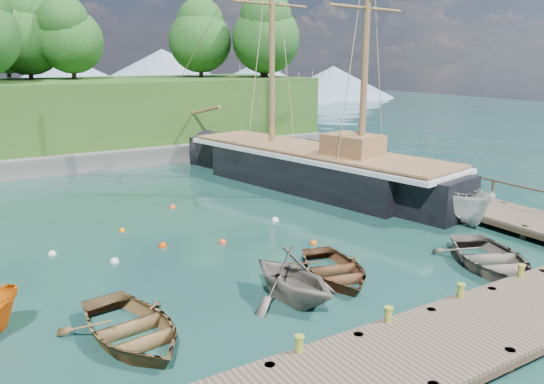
{
  "coord_description": "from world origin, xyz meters",
  "views": [
    {
      "loc": [
        -10.77,
        -14.91,
        7.8
      ],
      "look_at": [
        1.0,
        4.44,
        2.0
      ],
      "focal_mm": 35.0,
      "sensor_mm": 36.0,
      "label": 1
    }
  ],
  "objects_px": {
    "rowboat_0": "(132,340)",
    "rowboat_2": "(334,278)",
    "rowboat_1": "(292,300)",
    "schooner": "(313,171)",
    "rowboat_3": "(491,268)",
    "cabin_boat_white": "(454,219)"
  },
  "relations": [
    {
      "from": "rowboat_0",
      "to": "rowboat_2",
      "type": "height_order",
      "value": "rowboat_0"
    },
    {
      "from": "rowboat_2",
      "to": "rowboat_1",
      "type": "bearing_deg",
      "value": -146.47
    },
    {
      "from": "rowboat_0",
      "to": "schooner",
      "type": "relative_size",
      "value": 0.18
    },
    {
      "from": "rowboat_0",
      "to": "rowboat_1",
      "type": "xyz_separation_m",
      "value": [
        5.27,
        -0.26,
        0.0
      ]
    },
    {
      "from": "rowboat_3",
      "to": "rowboat_2",
      "type": "bearing_deg",
      "value": -175.24
    },
    {
      "from": "cabin_boat_white",
      "to": "rowboat_2",
      "type": "bearing_deg",
      "value": -146.71
    },
    {
      "from": "cabin_boat_white",
      "to": "rowboat_3",
      "type": "bearing_deg",
      "value": -110.0
    },
    {
      "from": "rowboat_3",
      "to": "rowboat_1",
      "type": "bearing_deg",
      "value": -163.91
    },
    {
      "from": "rowboat_0",
      "to": "rowboat_1",
      "type": "relative_size",
      "value": 1.25
    },
    {
      "from": "rowboat_2",
      "to": "rowboat_3",
      "type": "xyz_separation_m",
      "value": [
        5.65,
        -2.37,
        0.0
      ]
    },
    {
      "from": "rowboat_1",
      "to": "rowboat_2",
      "type": "xyz_separation_m",
      "value": [
        2.34,
        0.75,
        0.0
      ]
    },
    {
      "from": "schooner",
      "to": "cabin_boat_white",
      "type": "bearing_deg",
      "value": -87.99
    },
    {
      "from": "rowboat_0",
      "to": "rowboat_1",
      "type": "height_order",
      "value": "rowboat_1"
    },
    {
      "from": "rowboat_1",
      "to": "cabin_boat_white",
      "type": "xyz_separation_m",
      "value": [
        11.87,
        3.43,
        0.0
      ]
    },
    {
      "from": "rowboat_0",
      "to": "rowboat_3",
      "type": "distance_m",
      "value": 13.39
    },
    {
      "from": "rowboat_0",
      "to": "rowboat_2",
      "type": "bearing_deg",
      "value": -2.91
    },
    {
      "from": "rowboat_1",
      "to": "cabin_boat_white",
      "type": "height_order",
      "value": "cabin_boat_white"
    },
    {
      "from": "rowboat_0",
      "to": "rowboat_2",
      "type": "xyz_separation_m",
      "value": [
        7.61,
        0.49,
        0.0
      ]
    },
    {
      "from": "rowboat_3",
      "to": "cabin_boat_white",
      "type": "relative_size",
      "value": 0.9
    },
    {
      "from": "rowboat_0",
      "to": "rowboat_1",
      "type": "distance_m",
      "value": 5.28
    },
    {
      "from": "rowboat_1",
      "to": "rowboat_3",
      "type": "distance_m",
      "value": 8.15
    },
    {
      "from": "cabin_boat_white",
      "to": "schooner",
      "type": "relative_size",
      "value": 0.21
    }
  ]
}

